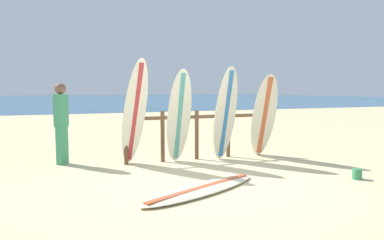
{
  "coord_description": "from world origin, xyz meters",
  "views": [
    {
      "loc": [
        -2.41,
        -5.55,
        1.6
      ],
      "look_at": [
        0.47,
        1.99,
        0.88
      ],
      "focal_mm": 32.15,
      "sensor_mm": 36.0,
      "label": 1
    }
  ],
  "objects_px": {
    "surfboard_leaning_far_left": "(135,113)",
    "beachgoer_standing": "(61,120)",
    "surfboard_lying_on_sand": "(202,189)",
    "sand_bucket": "(357,174)",
    "surfboard_rack": "(197,129)",
    "surfboard_leaning_center": "(264,116)",
    "surfboard_leaning_center_left": "(225,114)",
    "surfboard_leaning_left": "(179,117)"
  },
  "relations": [
    {
      "from": "surfboard_rack",
      "to": "surfboard_leaning_left",
      "type": "distance_m",
      "value": 0.68
    },
    {
      "from": "beachgoer_standing",
      "to": "surfboard_leaning_far_left",
      "type": "bearing_deg",
      "value": -29.06
    },
    {
      "from": "surfboard_rack",
      "to": "surfboard_leaning_center",
      "type": "bearing_deg",
      "value": -15.17
    },
    {
      "from": "surfboard_rack",
      "to": "surfboard_leaning_center",
      "type": "relative_size",
      "value": 1.7
    },
    {
      "from": "surfboard_lying_on_sand",
      "to": "sand_bucket",
      "type": "height_order",
      "value": "sand_bucket"
    },
    {
      "from": "surfboard_rack",
      "to": "surfboard_leaning_center_left",
      "type": "bearing_deg",
      "value": -38.76
    },
    {
      "from": "surfboard_leaning_center_left",
      "to": "beachgoer_standing",
      "type": "xyz_separation_m",
      "value": [
        -3.4,
        0.95,
        -0.1
      ]
    },
    {
      "from": "surfboard_rack",
      "to": "surfboard_leaning_center_left",
      "type": "height_order",
      "value": "surfboard_leaning_center_left"
    },
    {
      "from": "surfboard_leaning_center",
      "to": "sand_bucket",
      "type": "distance_m",
      "value": 2.47
    },
    {
      "from": "surfboard_leaning_far_left",
      "to": "sand_bucket",
      "type": "distance_m",
      "value": 4.37
    },
    {
      "from": "beachgoer_standing",
      "to": "surfboard_leaning_center_left",
      "type": "bearing_deg",
      "value": -15.62
    },
    {
      "from": "surfboard_leaning_left",
      "to": "surfboard_lying_on_sand",
      "type": "xyz_separation_m",
      "value": [
        -0.32,
        -2.07,
        -0.98
      ]
    },
    {
      "from": "surfboard_leaning_far_left",
      "to": "beachgoer_standing",
      "type": "distance_m",
      "value": 1.62
    },
    {
      "from": "surfboard_leaning_center_left",
      "to": "sand_bucket",
      "type": "bearing_deg",
      "value": -56.24
    },
    {
      "from": "surfboard_rack",
      "to": "surfboard_leaning_far_left",
      "type": "distance_m",
      "value": 1.55
    },
    {
      "from": "surfboard_leaning_far_left",
      "to": "surfboard_lying_on_sand",
      "type": "relative_size",
      "value": 0.91
    },
    {
      "from": "surfboard_lying_on_sand",
      "to": "sand_bucket",
      "type": "xyz_separation_m",
      "value": [
        2.87,
        -0.31,
        0.06
      ]
    },
    {
      "from": "surfboard_leaning_far_left",
      "to": "surfboard_leaning_center_left",
      "type": "height_order",
      "value": "surfboard_leaning_far_left"
    },
    {
      "from": "surfboard_leaning_center",
      "to": "beachgoer_standing",
      "type": "bearing_deg",
      "value": 167.87
    },
    {
      "from": "beachgoer_standing",
      "to": "sand_bucket",
      "type": "height_order",
      "value": "beachgoer_standing"
    },
    {
      "from": "surfboard_rack",
      "to": "sand_bucket",
      "type": "bearing_deg",
      "value": -52.82
    },
    {
      "from": "surfboard_leaning_far_left",
      "to": "surfboard_leaning_left",
      "type": "height_order",
      "value": "surfboard_leaning_far_left"
    },
    {
      "from": "surfboard_leaning_left",
      "to": "surfboard_leaning_center_left",
      "type": "height_order",
      "value": "surfboard_leaning_center_left"
    },
    {
      "from": "surfboard_leaning_far_left",
      "to": "sand_bucket",
      "type": "height_order",
      "value": "surfboard_leaning_far_left"
    },
    {
      "from": "surfboard_leaning_far_left",
      "to": "surfboard_lying_on_sand",
      "type": "bearing_deg",
      "value": -73.42
    },
    {
      "from": "surfboard_leaning_far_left",
      "to": "surfboard_leaning_center",
      "type": "distance_m",
      "value": 3.0
    },
    {
      "from": "surfboard_lying_on_sand",
      "to": "beachgoer_standing",
      "type": "distance_m",
      "value": 3.65
    },
    {
      "from": "surfboard_leaning_far_left",
      "to": "surfboard_lying_on_sand",
      "type": "distance_m",
      "value": 2.44
    },
    {
      "from": "surfboard_leaning_far_left",
      "to": "surfboard_leaning_left",
      "type": "distance_m",
      "value": 0.95
    },
    {
      "from": "surfboard_leaning_center_left",
      "to": "beachgoer_standing",
      "type": "distance_m",
      "value": 3.54
    },
    {
      "from": "surfboard_leaning_left",
      "to": "surfboard_leaning_center",
      "type": "relative_size",
      "value": 1.04
    },
    {
      "from": "surfboard_leaning_far_left",
      "to": "surfboard_leaning_center_left",
      "type": "distance_m",
      "value": 2.0
    },
    {
      "from": "surfboard_leaning_center_left",
      "to": "beachgoer_standing",
      "type": "bearing_deg",
      "value": 164.38
    },
    {
      "from": "surfboard_leaning_left",
      "to": "surfboard_leaning_center_left",
      "type": "bearing_deg",
      "value": -7.01
    },
    {
      "from": "surfboard_leaning_center",
      "to": "beachgoer_standing",
      "type": "relative_size",
      "value": 1.13
    },
    {
      "from": "surfboard_leaning_left",
      "to": "sand_bucket",
      "type": "height_order",
      "value": "surfboard_leaning_left"
    },
    {
      "from": "surfboard_rack",
      "to": "surfboard_leaning_far_left",
      "type": "relative_size",
      "value": 1.5
    },
    {
      "from": "surfboard_leaning_left",
      "to": "beachgoer_standing",
      "type": "xyz_separation_m",
      "value": [
        -2.36,
        0.82,
        -0.06
      ]
    },
    {
      "from": "sand_bucket",
      "to": "surfboard_leaning_left",
      "type": "bearing_deg",
      "value": 136.93
    },
    {
      "from": "surfboard_leaning_center",
      "to": "surfboard_leaning_center_left",
      "type": "bearing_deg",
      "value": -179.75
    },
    {
      "from": "surfboard_leaning_far_left",
      "to": "beachgoer_standing",
      "type": "bearing_deg",
      "value": 150.94
    },
    {
      "from": "surfboard_rack",
      "to": "surfboard_leaning_far_left",
      "type": "height_order",
      "value": "surfboard_leaning_far_left"
    }
  ]
}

